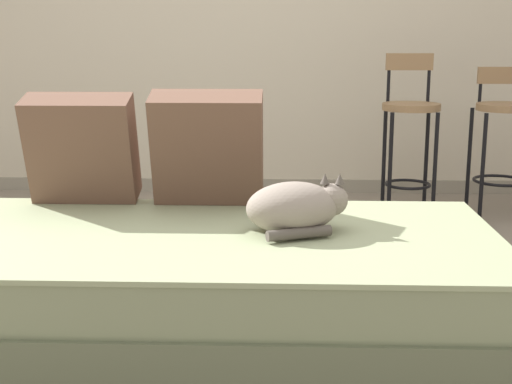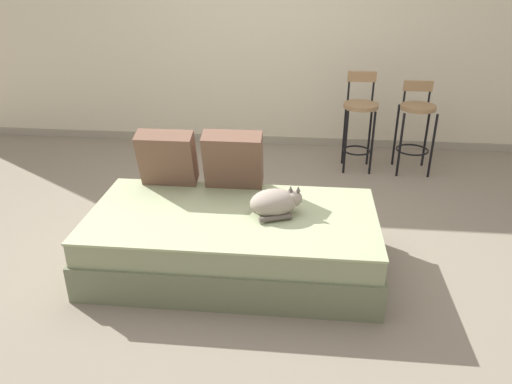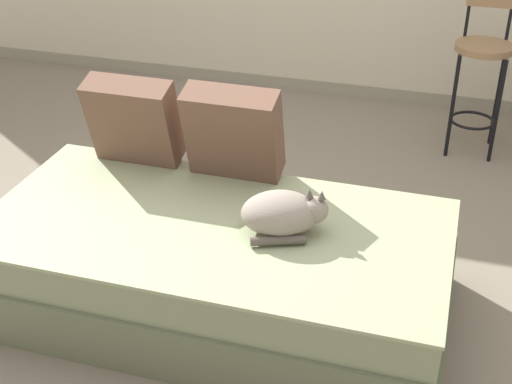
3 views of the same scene
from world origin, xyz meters
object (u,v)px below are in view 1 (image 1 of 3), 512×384
at_px(throw_pillow_middle, 208,148).
at_px(cat, 296,207).
at_px(throw_pillow_corner, 82,149).
at_px(bar_stool_by_doorway, 503,129).
at_px(bar_stool_near_window, 410,124).
at_px(couch, 211,292).

distance_m(throw_pillow_middle, cat, 0.53).
relative_size(throw_pillow_corner, bar_stool_by_doorway, 0.49).
distance_m(throw_pillow_corner, bar_stool_by_doorway, 2.59).
xyz_separation_m(cat, bar_stool_near_window, (0.71, 1.92, 0.04)).
bearing_deg(bar_stool_near_window, couch, -117.23).
relative_size(couch, bar_stool_by_doorway, 2.20).
relative_size(throw_pillow_corner, bar_stool_near_window, 0.45).
relative_size(throw_pillow_middle, bar_stool_by_doorway, 0.50).
bearing_deg(couch, cat, 5.20).
height_order(throw_pillow_middle, bar_stool_near_window, bar_stool_near_window).
relative_size(couch, bar_stool_near_window, 2.02).
bearing_deg(couch, throw_pillow_corner, 142.85).
bearing_deg(throw_pillow_middle, cat, -48.49).
xyz_separation_m(throw_pillow_corner, bar_stool_by_doorway, (2.09, 1.53, -0.11)).
height_order(couch, bar_stool_near_window, bar_stool_near_window).
distance_m(throw_pillow_middle, bar_stool_by_doorway, 2.22).
relative_size(cat, bar_stool_by_doorway, 0.43).
xyz_separation_m(throw_pillow_corner, bar_stool_near_window, (1.54, 1.54, -0.09)).
height_order(bar_stool_near_window, bar_stool_by_doorway, bar_stool_near_window).
bearing_deg(couch, throw_pillow_middle, 96.67).
xyz_separation_m(couch, throw_pillow_corner, (-0.54, 0.41, 0.43)).
xyz_separation_m(couch, throw_pillow_middle, (-0.05, 0.41, 0.44)).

